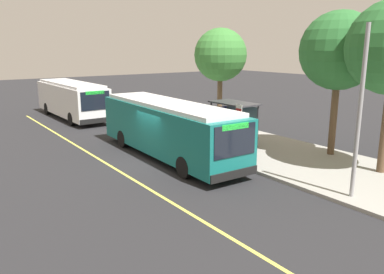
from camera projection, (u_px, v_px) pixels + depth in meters
The scene contains 12 objects.
ground_plane at pixel (154, 161), 19.70m from camera, with size 120.00×120.00×0.00m, color #232326.
sidewalk_curb at pixel (240, 143), 23.07m from camera, with size 44.00×6.40×0.15m, color gray.
lane_stripe_center at pixel (114, 168), 18.45m from camera, with size 36.00×0.14×0.01m, color #E0D64C.
transit_bus_main at pixel (168, 127), 20.04m from camera, with size 10.93×2.83×2.95m.
transit_bus_second at pixel (71, 99), 31.41m from camera, with size 10.27×2.73×2.95m.
bus_shelter at pixel (234, 114), 22.34m from camera, with size 2.90×1.60×2.48m.
waiting_bench at pixel (235, 135), 22.64m from camera, with size 1.60×0.48×0.95m.
route_sign_post at pixel (239, 124), 19.24m from camera, with size 0.44×0.08×2.80m.
pedestrian_commuter at pixel (245, 141), 19.21m from camera, with size 0.24×0.40×1.69m.
street_tree_near_shelter at pixel (220, 55), 26.97m from camera, with size 3.73×3.73×6.92m.
street_tree_upstreet at pixel (339, 51), 19.19m from camera, with size 3.98×3.98×7.40m.
utility_pole at pixel (360, 114), 13.87m from camera, with size 0.16×0.16×6.40m, color gray.
Camera 1 is at (16.53, -9.37, 5.69)m, focal length 35.69 mm.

